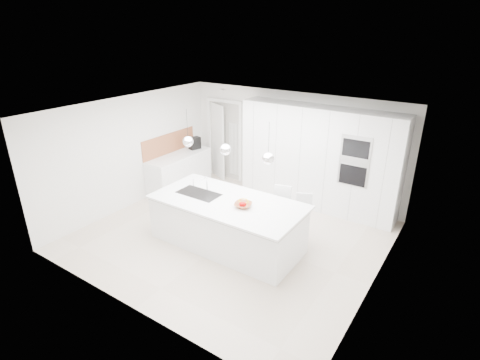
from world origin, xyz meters
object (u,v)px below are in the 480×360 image
Objects in this scene: island_base at (227,224)px; fruit_bowl at (243,205)px; espresso_machine at (195,143)px; bar_stool_right at (300,219)px; bar_stool_left at (279,213)px.

island_base is 9.10× the size of fruit_bowl.
fruit_bowl is (0.37, -0.01, 0.51)m from island_base.
espresso_machine is 0.32× the size of bar_stool_right.
island_base is at bearing -22.57° from espresso_machine.
espresso_machine is 0.29× the size of bar_stool_left.
fruit_bowl is at bearing -153.72° from bar_stool_right.
fruit_bowl is 0.29× the size of bar_stool_left.
fruit_bowl is at bearing -124.84° from bar_stool_left.
bar_stool_left reaches higher than fruit_bowl.
island_base is 1.04m from bar_stool_left.
bar_stool_right is (0.73, 0.88, -0.45)m from fruit_bowl.
bar_stool_right is (0.42, 0.08, -0.04)m from bar_stool_left.
fruit_bowl reaches higher than bar_stool_right.
bar_stool_left is (3.20, -1.32, -0.53)m from espresso_machine.
bar_stool_right is (3.63, -1.24, -0.57)m from espresso_machine.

